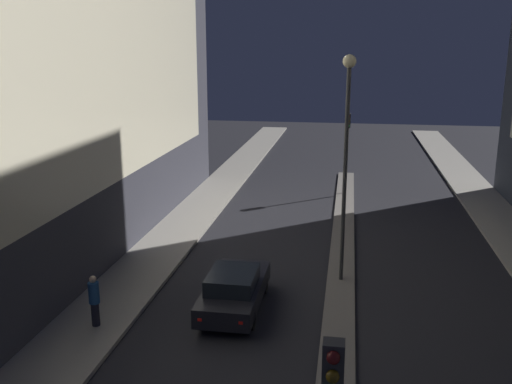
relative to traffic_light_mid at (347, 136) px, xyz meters
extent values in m
cube|color=#383842|center=(-12.70, -14.11, 6.76)|extent=(6.00, 34.11, 21.18)
cube|color=#66605B|center=(0.00, -12.07, -3.76)|extent=(1.11, 36.20, 0.13)
cube|color=#2D2D2D|center=(0.00, -28.35, 0.93)|extent=(0.32, 0.28, 0.90)
sphere|color=#4C0F0F|center=(0.00, -28.53, 1.23)|extent=(0.20, 0.20, 0.20)
sphere|color=#4C380A|center=(0.00, -28.53, 0.93)|extent=(0.20, 0.20, 0.20)
cylinder|color=#383838|center=(0.00, 0.03, -1.61)|extent=(0.12, 0.12, 4.18)
cube|color=#2D2D2D|center=(0.00, 0.03, 0.93)|extent=(0.32, 0.28, 0.90)
sphere|color=#4C0F0F|center=(0.00, -0.15, 1.23)|extent=(0.20, 0.20, 0.20)
sphere|color=#4C380A|center=(0.00, -0.15, 0.93)|extent=(0.20, 0.20, 0.20)
sphere|color=#1EEA4C|center=(0.00, -0.15, 0.63)|extent=(0.20, 0.20, 0.20)
cylinder|color=#383838|center=(0.00, -14.07, 0.53)|extent=(0.16, 0.16, 8.46)
sphere|color=#F9EAB2|center=(0.00, -14.07, 4.91)|extent=(0.51, 0.51, 0.51)
cube|color=black|center=(-3.76, -17.11, -3.17)|extent=(1.94, 4.74, 0.68)
cube|color=black|center=(-3.76, -17.46, -2.55)|extent=(1.65, 2.13, 0.57)
cube|color=red|center=(-4.44, -19.48, -3.14)|extent=(0.14, 0.04, 0.10)
cube|color=red|center=(-3.09, -19.48, -3.14)|extent=(0.14, 0.04, 0.10)
cylinder|color=black|center=(-4.62, -15.64, -3.51)|extent=(0.22, 0.64, 0.64)
cylinder|color=black|center=(-2.91, -15.64, -3.51)|extent=(0.22, 0.64, 0.64)
cylinder|color=black|center=(-4.62, -18.58, -3.51)|extent=(0.22, 0.64, 0.64)
cylinder|color=black|center=(-2.91, -18.58, -3.51)|extent=(0.22, 0.64, 0.64)
cylinder|color=black|center=(-8.07, -19.41, -3.26)|extent=(0.27, 0.27, 0.82)
cylinder|color=navy|center=(-8.07, -19.41, -2.49)|extent=(0.36, 0.36, 0.73)
sphere|color=beige|center=(-8.07, -19.41, -2.01)|extent=(0.24, 0.24, 0.24)
camera|label=1|loc=(0.09, -35.78, 5.49)|focal=40.00mm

